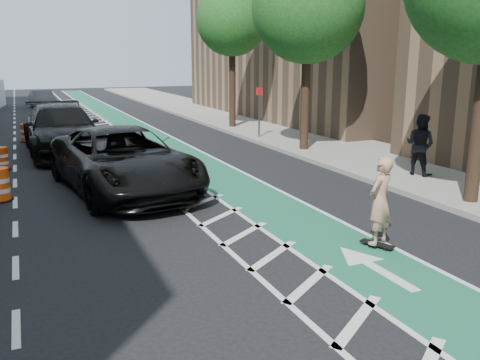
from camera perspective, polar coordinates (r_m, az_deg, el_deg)
ground at (r=10.93m, az=-6.80°, el=-7.10°), size 120.00×120.00×0.00m
bike_lane at (r=21.03m, az=-6.87°, el=2.95°), size 2.00×90.00×0.01m
buffer_strip at (r=20.66m, az=-10.86°, el=2.62°), size 1.40×90.00×0.01m
sidewalk_right at (r=23.67m, az=8.41°, el=4.26°), size 5.00×90.00×0.15m
curb_right at (r=22.48m, az=3.08°, el=3.91°), size 0.12×90.00×0.16m
tree_r_c at (r=20.91m, az=8.07°, el=18.73°), size 4.20×4.20×7.90m
tree_r_d at (r=28.05m, az=-0.86°, el=17.51°), size 4.20×4.20×7.90m
sign_post at (r=24.33m, az=2.17°, el=7.68°), size 0.35×0.08×2.47m
skateboard at (r=10.99m, az=15.14°, el=-6.95°), size 0.47×0.74×0.10m
skateboarder at (r=10.70m, az=15.45°, el=-2.28°), size 0.78×0.66×1.83m
suv_near at (r=15.22m, az=-13.00°, el=2.20°), size 3.93×7.05×1.86m
suv_far at (r=22.08m, az=-19.37°, el=5.37°), size 2.99×6.88×1.97m
car_grey at (r=43.04m, az=-21.31°, el=8.45°), size 1.98×4.36×1.39m
pedestrian at (r=17.29m, az=19.55°, el=3.77°), size 1.02×1.15×1.96m
barrel_b at (r=19.65m, az=-25.22°, el=2.12°), size 0.59×0.59×0.81m
barrel_c at (r=25.81m, az=-22.84°, el=4.84°), size 0.62×0.62×0.85m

